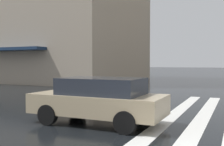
# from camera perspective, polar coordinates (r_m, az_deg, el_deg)

# --- Properties ---
(car_champagne) EXTENTS (1.85, 4.10, 1.41)m
(car_champagne) POSITION_cam_1_polar(r_m,az_deg,el_deg) (8.33, -2.81, -5.50)
(car_champagne) COLOR tan
(car_champagne) RESTS_ON ground_plane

